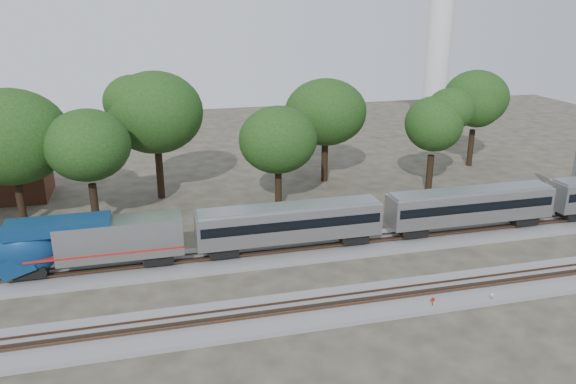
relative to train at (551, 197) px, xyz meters
name	(u,v)px	position (x,y,z in m)	size (l,w,h in m)	color
ground	(319,284)	(-25.88, -6.00, -3.06)	(160.00, 160.00, 0.00)	#383328
track_far	(299,251)	(-25.88, 0.00, -2.86)	(160.00, 5.00, 0.73)	slate
track_near	(335,306)	(-25.88, -10.00, -2.86)	(160.00, 5.00, 0.73)	slate
train	(551,197)	(0.00, 0.00, 0.00)	(103.07, 2.94, 4.33)	#A9ABB0
switch_stand_red	(433,302)	(-19.12, -11.98, -2.39)	(0.34, 0.06, 1.06)	#512D19
switch_stand_white	(492,297)	(-14.39, -12.23, -2.49)	(0.28, 0.06, 0.89)	#512D19
switch_lever	(434,303)	(-18.56, -11.26, -2.91)	(0.50, 0.30, 0.30)	#512D19
brick_building	(3,178)	(-54.41, 22.62, -0.66)	(9.93, 7.02, 4.76)	brown
tree_1	(10,137)	(-50.79, 12.76, 6.09)	(9.32, 9.32, 13.13)	black
tree_2	(88,145)	(-43.76, 10.83, 5.35)	(8.57, 8.57, 12.08)	black
tree_3	(155,113)	(-37.14, 18.50, 6.77)	(10.01, 10.01, 14.11)	black
tree_4	(278,140)	(-24.88, 11.91, 4.49)	(7.69, 7.69, 10.85)	black
tree_5	(326,112)	(-17.05, 19.91, 5.62)	(8.84, 8.84, 12.47)	black
tree_6	(434,124)	(-6.20, 13.14, 4.97)	(8.18, 8.18, 11.54)	black
tree_7	(476,98)	(4.45, 21.69, 6.19)	(9.42, 9.42, 13.27)	black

